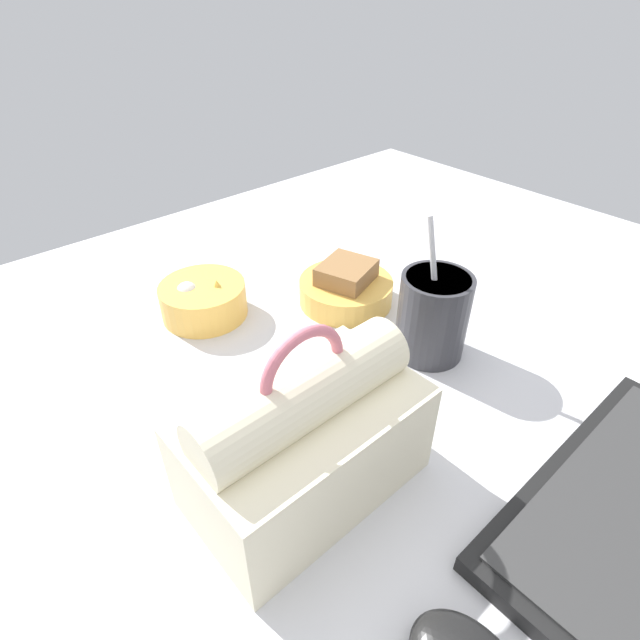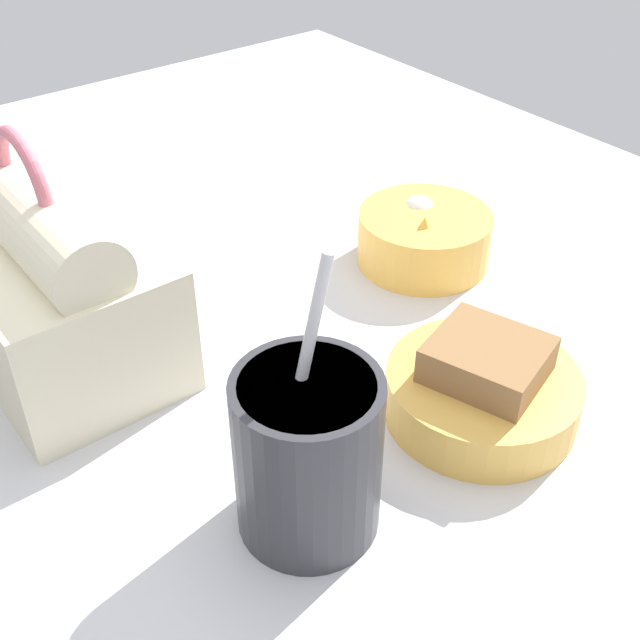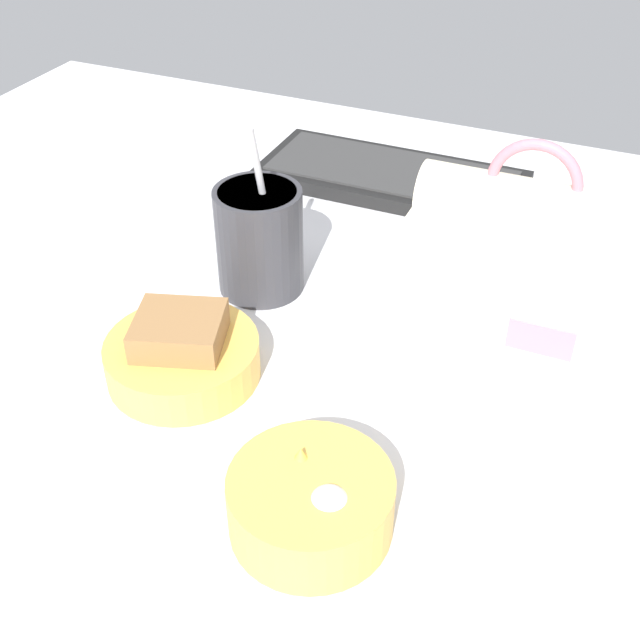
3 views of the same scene
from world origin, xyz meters
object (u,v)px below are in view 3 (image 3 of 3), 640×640
at_px(keyboard, 391,177).
at_px(bento_bowl_snacks, 311,501).
at_px(lunch_bag, 521,260).
at_px(soup_cup, 259,238).
at_px(bento_bowl_sandwich, 182,354).
at_px(computer_mouse, 570,214).

distance_m(keyboard, bento_bowl_snacks, 0.55).
distance_m(lunch_bag, bento_bowl_snacks, 0.33).
height_order(keyboard, lunch_bag, lunch_bag).
bearing_deg(soup_cup, bento_bowl_sandwich, -90.07).
xyz_separation_m(bento_bowl_snacks, computer_mouse, (0.10, 0.52, -0.01)).
relative_size(lunch_bag, bento_bowl_sandwich, 1.56).
height_order(keyboard, bento_bowl_snacks, bento_bowl_snacks).
xyz_separation_m(keyboard, soup_cup, (-0.05, -0.27, 0.05)).
bearing_deg(soup_cup, bento_bowl_snacks, -56.69).
height_order(bento_bowl_sandwich, computer_mouse, bento_bowl_sandwich).
height_order(keyboard, computer_mouse, computer_mouse).
relative_size(keyboard, lunch_bag, 1.54).
bearing_deg(bento_bowl_snacks, bento_bowl_sandwich, 147.79).
height_order(lunch_bag, soup_cup, lunch_bag).
xyz_separation_m(keyboard, bento_bowl_snacks, (0.13, -0.53, 0.02)).
distance_m(keyboard, soup_cup, 0.28).
height_order(soup_cup, bento_bowl_sandwich, soup_cup).
bearing_deg(bento_bowl_sandwich, soup_cup, 89.93).
height_order(lunch_bag, bento_bowl_sandwich, lunch_bag).
bearing_deg(soup_cup, computer_mouse, 42.64).
distance_m(keyboard, computer_mouse, 0.23).
xyz_separation_m(soup_cup, computer_mouse, (0.27, 0.25, -0.04)).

